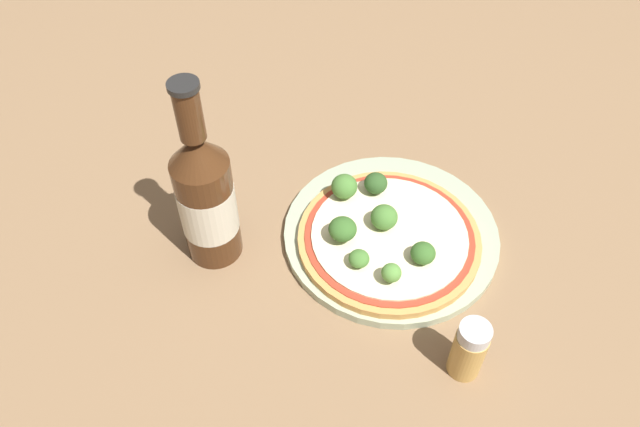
# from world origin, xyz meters

# --- Properties ---
(ground_plane) EXTENTS (3.00, 3.00, 0.00)m
(ground_plane) POSITION_xyz_m (0.00, 0.00, 0.00)
(ground_plane) COLOR #846647
(plate) EXTENTS (0.27, 0.27, 0.01)m
(plate) POSITION_xyz_m (0.02, 0.01, 0.01)
(plate) COLOR #A3B293
(plate) RESTS_ON ground_plane
(pizza) EXTENTS (0.22, 0.22, 0.01)m
(pizza) POSITION_xyz_m (0.00, 0.01, 0.02)
(pizza) COLOR tan
(pizza) RESTS_ON plate
(broccoli_floret_0) EXTENTS (0.02, 0.02, 0.03)m
(broccoli_floret_0) POSITION_xyz_m (-0.07, -0.01, 0.04)
(broccoli_floret_0) COLOR #6B8E51
(broccoli_floret_0) RESTS_ON pizza
(broccoli_floret_1) EXTENTS (0.02, 0.02, 0.02)m
(broccoli_floret_1) POSITION_xyz_m (-0.06, 0.03, 0.04)
(broccoli_floret_1) COLOR #6B8E51
(broccoli_floret_1) RESTS_ON pizza
(broccoli_floret_2) EXTENTS (0.03, 0.03, 0.02)m
(broccoli_floret_2) POSITION_xyz_m (-0.02, -0.04, 0.04)
(broccoli_floret_2) COLOR #6B8E51
(broccoli_floret_2) RESTS_ON pizza
(broccoli_floret_3) EXTENTS (0.03, 0.03, 0.03)m
(broccoli_floret_3) POSITION_xyz_m (0.06, 0.04, 0.04)
(broccoli_floret_3) COLOR #6B8E51
(broccoli_floret_3) RESTS_ON pizza
(broccoli_floret_4) EXTENTS (0.03, 0.03, 0.03)m
(broccoli_floret_4) POSITION_xyz_m (0.01, 0.02, 0.04)
(broccoli_floret_4) COLOR #6B8E51
(broccoli_floret_4) RESTS_ON pizza
(broccoli_floret_5) EXTENTS (0.03, 0.03, 0.03)m
(broccoli_floret_5) POSITION_xyz_m (0.04, 0.08, 0.04)
(broccoli_floret_5) COLOR #6B8E51
(broccoli_floret_5) RESTS_ON pizza
(broccoli_floret_6) EXTENTS (0.03, 0.03, 0.03)m
(broccoli_floret_6) POSITION_xyz_m (-0.03, 0.06, 0.04)
(broccoli_floret_6) COLOR #6B8E51
(broccoli_floret_6) RESTS_ON pizza
(beer_bottle) EXTENTS (0.07, 0.07, 0.25)m
(beer_bottle) POSITION_xyz_m (-0.08, 0.20, 0.09)
(beer_bottle) COLOR #472814
(beer_bottle) RESTS_ON ground_plane
(pepper_shaker) EXTENTS (0.03, 0.03, 0.08)m
(pepper_shaker) POSITION_xyz_m (-0.13, -0.11, 0.04)
(pepper_shaker) COLOR tan
(pepper_shaker) RESTS_ON ground_plane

